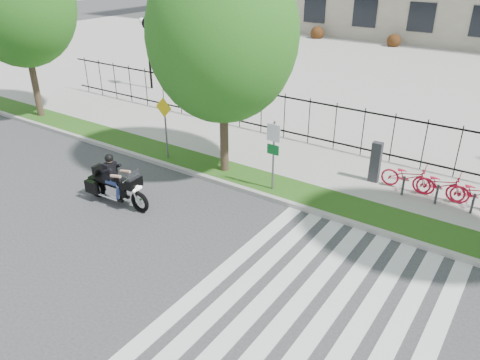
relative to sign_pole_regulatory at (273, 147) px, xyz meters
The scene contains 13 objects.
ground 4.99m from the sign_pole_regulatory, 101.79° to the right, with size 120.00×120.00×0.00m, color #343436.
curb 1.98m from the sign_pole_regulatory, 153.38° to the right, with size 60.00×0.20×0.15m, color #A4A39A.
grass_verge 1.96m from the sign_pole_regulatory, 158.77° to the left, with size 60.00×1.50×0.15m, color #204A12.
sidewalk 3.45m from the sign_pole_regulatory, 108.41° to the left, with size 60.00×3.50×0.15m, color #A7A39C.
plaza 20.51m from the sign_pole_regulatory, 92.68° to the left, with size 80.00×34.00×0.10m, color #A7A39C.
crosswalk_stripes 6.24m from the sign_pole_regulatory, 49.80° to the right, with size 5.70×8.00×0.01m, color silver, non-canonical shape.
iron_fence 4.76m from the sign_pole_regulatory, 101.68° to the left, with size 30.00×0.06×2.00m, color black, non-canonical shape.
lamp_post_left 15.00m from the sign_pole_regulatory, 150.20° to the left, with size 1.06×0.70×4.25m.
street_tree_0 14.38m from the sign_pole_regulatory, behind, with size 5.09×5.09×8.30m.
street_tree_1 4.12m from the sign_pole_regulatory, behind, with size 5.20×5.20×7.97m.
sign_pole_regulatory is the anchor object (origin of this frame).
sign_pole_warning 4.92m from the sign_pole_regulatory, behind, with size 0.78×0.09×2.49m.
motorcycle_rider 5.42m from the sign_pole_regulatory, 137.15° to the right, with size 2.78×0.83×2.14m.
Camera 1 is at (8.27, -8.13, 7.76)m, focal length 35.00 mm.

